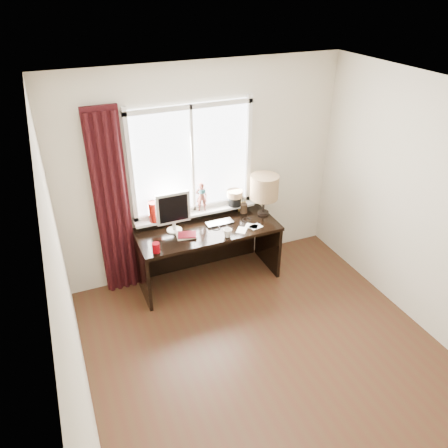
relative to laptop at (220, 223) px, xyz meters
name	(u,v)px	position (x,y,z in m)	size (l,w,h in m)	color
floor	(278,369)	(-0.07, -1.68, -0.76)	(3.50, 4.00, 0.00)	#442A17
ceiling	(301,105)	(-0.07, -1.68, 1.84)	(3.50, 4.00, 0.00)	white
wall_back	(204,173)	(-0.07, 0.32, 0.54)	(3.50, 2.60, 0.00)	beige
wall_left	(71,316)	(-1.82, -1.68, 0.54)	(4.00, 2.60, 0.00)	beige
wall_right	(444,221)	(1.68, -1.68, 0.54)	(4.00, 2.60, 0.00)	beige
laptop	(220,223)	(0.00, 0.00, 0.00)	(0.33, 0.21, 0.03)	silver
mug	(228,233)	(-0.03, -0.31, 0.04)	(0.10, 0.10, 0.10)	white
red_cup	(156,248)	(-0.87, -0.31, 0.04)	(0.08, 0.08, 0.11)	#6D0006
window	(194,176)	(-0.22, 0.27, 0.54)	(1.52, 0.22, 1.40)	white
curtain	(112,207)	(-1.21, 0.23, 0.35)	(0.38, 0.09, 2.25)	black
desk	(205,242)	(-0.17, 0.05, -0.26)	(1.70, 0.70, 0.75)	black
monitor	(173,210)	(-0.56, 0.06, 0.26)	(0.40, 0.18, 0.49)	beige
notebook_stack	(186,235)	(-0.47, -0.13, 0.00)	(0.25, 0.21, 0.03)	beige
brush_holder	(244,208)	(0.39, 0.15, 0.05)	(0.09, 0.09, 0.25)	black
icon_frame	(242,207)	(0.39, 0.19, 0.05)	(0.10, 0.03, 0.13)	gold
table_lamp	(264,188)	(0.60, 0.02, 0.35)	(0.35, 0.35, 0.52)	black
loose_papers	(250,228)	(0.29, -0.23, -0.01)	(0.37, 0.22, 0.00)	white
desk_cables	(224,224)	(0.05, -0.04, -0.01)	(0.57, 0.25, 0.01)	black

